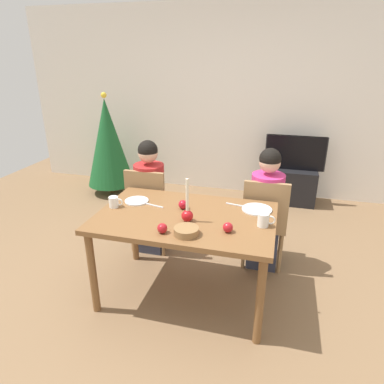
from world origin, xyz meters
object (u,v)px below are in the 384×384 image
at_px(tv, 295,153).
at_px(bowl_walnuts, 186,231).
at_px(dining_table, 186,225).
at_px(person_right_child, 266,211).
at_px(plate_right, 257,209).
at_px(chair_right, 265,218).
at_px(candle_centerpiece, 187,213).
at_px(apple_near_candle, 183,204).
at_px(apple_by_left_plate, 228,227).
at_px(christmas_tree, 108,143).
at_px(chair_left, 149,205).
at_px(tv_stand, 291,186).
at_px(mug_left, 114,202).
at_px(mug_right, 264,220).
at_px(plate_left, 137,201).
at_px(person_left_child, 150,198).
at_px(apple_by_right_mug, 162,228).

distance_m(tv, bowl_walnuts, 2.71).
height_order(dining_table, tv, tv).
distance_m(person_right_child, plate_right, 0.44).
relative_size(chair_right, plate_right, 3.70).
height_order(candle_centerpiece, apple_near_candle, candle_centerpiece).
xyz_separation_m(bowl_walnuts, apple_near_candle, (-0.15, 0.41, 0.01)).
distance_m(chair_right, plate_right, 0.44).
height_order(chair_right, apple_by_left_plate, chair_right).
bearing_deg(christmas_tree, tv, 6.79).
relative_size(chair_left, tv_stand, 1.41).
relative_size(tv, mug_left, 6.49).
xyz_separation_m(christmas_tree, apple_near_candle, (1.67, -1.88, 0.03)).
xyz_separation_m(christmas_tree, apple_by_left_plate, (2.10, -2.18, 0.03)).
relative_size(dining_table, mug_right, 10.84).
bearing_deg(plate_left, person_right_child, 24.36).
bearing_deg(christmas_tree, mug_right, -40.86).
distance_m(dining_table, person_right_child, 0.88).
relative_size(plate_left, bowl_walnuts, 1.14).
distance_m(dining_table, plate_right, 0.60).
bearing_deg(plate_right, tv_stand, 80.80).
height_order(chair_right, person_right_child, person_right_child).
bearing_deg(person_left_child, bowl_walnuts, -55.19).
xyz_separation_m(person_right_child, christmas_tree, (-2.32, 1.35, 0.19)).
bearing_deg(apple_by_right_mug, apple_near_candle, 86.68).
bearing_deg(apple_by_left_plate, mug_right, 33.17).
height_order(mug_left, bowl_walnuts, mug_left).
xyz_separation_m(mug_right, apple_by_left_plate, (-0.24, -0.16, -0.01)).
bearing_deg(chair_left, plate_right, -18.28).
height_order(chair_right, mug_right, chair_right).
height_order(dining_table, apple_by_right_mug, apple_by_right_mug).
bearing_deg(plate_left, apple_by_right_mug, -49.39).
distance_m(dining_table, plate_left, 0.51).
bearing_deg(christmas_tree, tv_stand, 6.77).
bearing_deg(christmas_tree, bowl_walnuts, -51.49).
xyz_separation_m(mug_right, apple_near_candle, (-0.66, 0.14, -0.01)).
bearing_deg(mug_left, candle_centerpiece, -8.62).
height_order(plate_right, apple_by_left_plate, apple_by_left_plate).
xyz_separation_m(apple_near_candle, apple_by_right_mug, (-0.03, -0.43, -0.00)).
height_order(candle_centerpiece, plate_left, candle_centerpiece).
relative_size(tv, apple_by_left_plate, 10.75).
distance_m(tv_stand, candle_centerpiece, 2.60).
xyz_separation_m(mug_right, bowl_walnuts, (-0.51, -0.27, -0.02)).
bearing_deg(chair_left, apple_by_right_mug, -62.58).
height_order(tv_stand, bowl_walnuts, bowl_walnuts).
xyz_separation_m(mug_left, bowl_walnuts, (0.71, -0.30, -0.02)).
bearing_deg(apple_near_candle, apple_by_right_mug, -93.32).
xyz_separation_m(chair_right, plate_left, (-1.08, -0.46, 0.24)).
bearing_deg(person_right_child, mug_right, -89.02).
height_order(christmas_tree, plate_right, christmas_tree).
xyz_separation_m(chair_left, plate_left, (0.08, -0.46, 0.24)).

